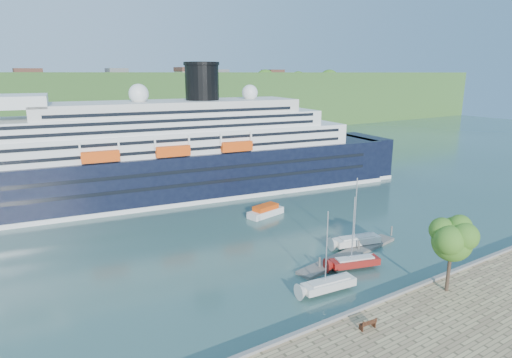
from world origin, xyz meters
name	(u,v)px	position (x,y,z in m)	size (l,w,h in m)	color
ground	(391,304)	(0.00, 0.00, 0.00)	(400.00, 400.00, 0.00)	#2A4C44
far_hillside	(89,105)	(0.00, 145.00, 12.00)	(400.00, 50.00, 24.00)	#305622
quay_coping	(393,295)	(0.00, -0.20, 1.15)	(220.00, 0.50, 0.30)	slate
cruise_ship	(141,132)	(-9.40, 52.30, 12.99)	(115.65, 16.84, 25.97)	black
park_bench	(368,323)	(-6.64, -2.84, 1.55)	(1.72, 0.71, 1.11)	#492615
promenade_tree	(451,251)	(5.90, -2.37, 5.57)	(5.52, 5.52, 9.14)	#38691B
floating_pontoon	(349,255)	(5.03, 11.37, 0.21)	(18.67, 2.28, 0.41)	gray
sailboat_white_near	(330,254)	(-3.87, 5.54, 4.57)	(7.07, 1.96, 9.13)	silver
sailboat_red	(356,235)	(2.84, 8.24, 4.50)	(6.96, 1.93, 8.99)	maroon
sailboat_white_far	(358,215)	(8.09, 13.08, 4.81)	(7.44, 2.07, 9.61)	silver
tender_launch	(266,210)	(4.77, 31.27, 0.95)	(6.87, 2.35, 1.90)	#EA490D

